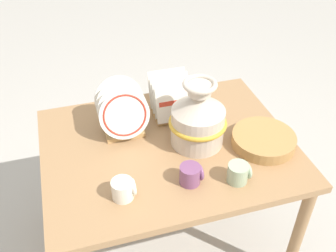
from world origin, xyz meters
name	(u,v)px	position (x,y,z in m)	size (l,w,h in m)	color
ground_plane	(168,237)	(0.00, 0.00, 0.00)	(14.00, 14.00, 0.00)	#B2ADA3
display_table	(168,158)	(0.00, 0.00, 0.62)	(1.15, 0.90, 0.70)	#9E754C
ceramic_vase	(198,117)	(0.14, -0.02, 0.84)	(0.27, 0.27, 0.33)	beige
dish_rack_round_plates	(123,114)	(-0.18, 0.15, 0.81)	(0.23, 0.21, 0.25)	tan
dish_rack_square_plates	(171,102)	(0.08, 0.22, 0.78)	(0.19, 0.20, 0.21)	tan
wicker_charger_stack	(264,140)	(0.42, -0.12, 0.73)	(0.29, 0.29, 0.05)	#AD7F47
mug_cream_glaze	(124,189)	(-0.26, -0.26, 0.75)	(0.10, 0.09, 0.08)	silver
mug_plum_glaze	(191,174)	(0.02, -0.25, 0.75)	(0.10, 0.09, 0.08)	#7A4770
mug_sage_glaze	(239,173)	(0.22, -0.30, 0.75)	(0.10, 0.09, 0.08)	#9EB28E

